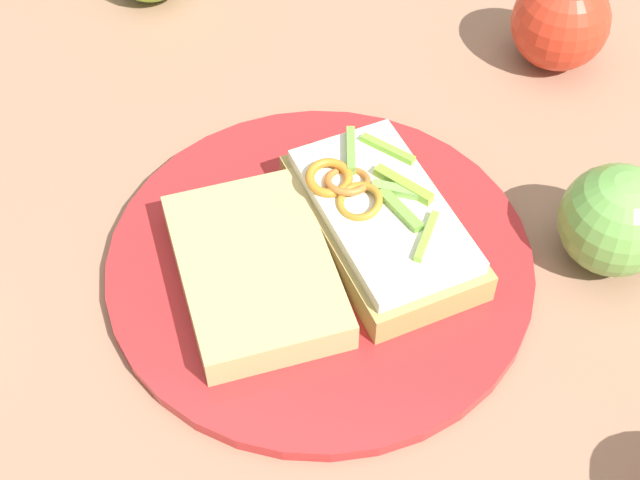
% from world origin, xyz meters
% --- Properties ---
extents(ground_plane, '(2.00, 2.00, 0.00)m').
position_xyz_m(ground_plane, '(0.00, 0.00, 0.00)').
color(ground_plane, '#956A52').
rests_on(ground_plane, ground).
extents(plate, '(0.30, 0.30, 0.01)m').
position_xyz_m(plate, '(0.00, 0.00, 0.01)').
color(plate, '#B42628').
rests_on(plate, ground_plane).
extents(sandwich, '(0.16, 0.18, 0.04)m').
position_xyz_m(sandwich, '(0.04, 0.03, 0.03)').
color(sandwich, '#A88C4C').
rests_on(sandwich, plate).
extents(bread_slice_side, '(0.15, 0.17, 0.02)m').
position_xyz_m(bread_slice_side, '(-0.04, -0.03, 0.02)').
color(bread_slice_side, tan).
rests_on(bread_slice_side, plate).
extents(apple_1, '(0.09, 0.09, 0.08)m').
position_xyz_m(apple_1, '(0.20, 0.04, 0.04)').
color(apple_1, '#6AA748').
rests_on(apple_1, ground_plane).
extents(apple_2, '(0.11, 0.11, 0.08)m').
position_xyz_m(apple_2, '(0.16, 0.25, 0.04)').
color(apple_2, red).
rests_on(apple_2, ground_plane).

